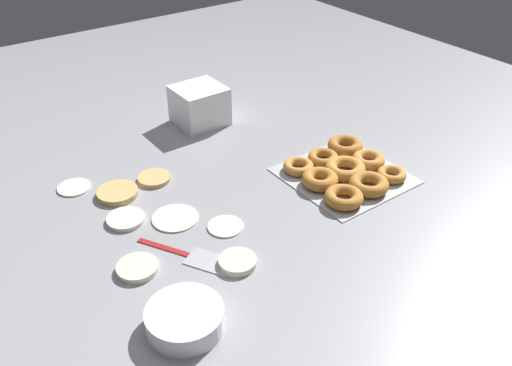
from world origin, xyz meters
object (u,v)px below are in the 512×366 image
at_px(pancake_7, 126,219).
at_px(spatula, 200,258).
at_px(pancake_5, 74,187).
at_px(pancake_2, 137,268).
at_px(pancake_4, 154,178).
at_px(donut_tray, 345,171).
at_px(pancake_1, 175,217).
at_px(pancake_6, 225,226).
at_px(batter_bowl, 185,319).
at_px(pancake_0, 118,193).
at_px(pancake_3, 238,262).
at_px(container_stack, 199,105).

bearing_deg(pancake_7, spatula, -161.85).
bearing_deg(pancake_5, pancake_2, 179.51).
bearing_deg(spatula, pancake_4, 139.06).
relative_size(pancake_7, donut_tray, 0.30).
xyz_separation_m(pancake_5, pancake_7, (-0.21, -0.05, 0.00)).
relative_size(pancake_5, pancake_7, 0.94).
relative_size(pancake_1, pancake_6, 1.32).
bearing_deg(pancake_1, pancake_6, -140.77).
bearing_deg(spatula, pancake_7, 168.00).
distance_m(pancake_7, batter_bowl, 0.38).
distance_m(pancake_4, batter_bowl, 0.54).
bearing_deg(pancake_1, donut_tray, -102.54).
xyz_separation_m(pancake_1, pancake_5, (0.28, 0.15, 0.00)).
bearing_deg(pancake_1, pancake_2, 126.37).
bearing_deg(pancake_6, spatula, 119.58).
xyz_separation_m(donut_tray, spatula, (-0.06, 0.50, -0.02)).
bearing_deg(pancake_0, pancake_3, -165.84).
xyz_separation_m(pancake_0, pancake_1, (-0.18, -0.07, -0.00)).
height_order(pancake_5, spatula, pancake_5).
height_order(pancake_4, container_stack, container_stack).
height_order(pancake_5, pancake_7, pancake_7).
xyz_separation_m(pancake_5, spatula, (-0.44, -0.12, -0.00)).
distance_m(pancake_6, container_stack, 0.56).
distance_m(pancake_5, donut_tray, 0.73).
distance_m(pancake_4, container_stack, 0.36).
bearing_deg(spatula, pancake_5, 165.72).
height_order(pancake_1, pancake_3, pancake_3).
distance_m(pancake_6, pancake_7, 0.24).
relative_size(pancake_0, pancake_7, 1.15).
bearing_deg(pancake_6, pancake_0, 28.95).
bearing_deg(pancake_6, pancake_2, 93.49).
height_order(pancake_4, donut_tray, donut_tray).
height_order(pancake_0, pancake_5, pancake_0).
bearing_deg(container_stack, batter_bowl, 146.97).
relative_size(pancake_1, spatula, 0.50).
bearing_deg(pancake_7, pancake_1, -121.91).
bearing_deg(batter_bowl, spatula, -38.92).
bearing_deg(pancake_1, pancake_5, 28.81).
distance_m(batter_bowl, container_stack, 0.86).
distance_m(pancake_2, pancake_4, 0.36).
xyz_separation_m(donut_tray, batter_bowl, (-0.21, 0.62, 0.00)).
height_order(pancake_3, batter_bowl, batter_bowl).
distance_m(pancake_0, pancake_4, 0.11).
height_order(pancake_0, pancake_1, pancake_0).
relative_size(pancake_0, donut_tray, 0.35).
height_order(pancake_4, batter_bowl, batter_bowl).
bearing_deg(container_stack, pancake_0, 120.44).
xyz_separation_m(pancake_0, batter_bowl, (-0.49, 0.08, 0.01)).
xyz_separation_m(pancake_3, pancake_6, (0.13, -0.05, -0.00)).
xyz_separation_m(pancake_0, pancake_6, (-0.28, -0.15, -0.00)).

